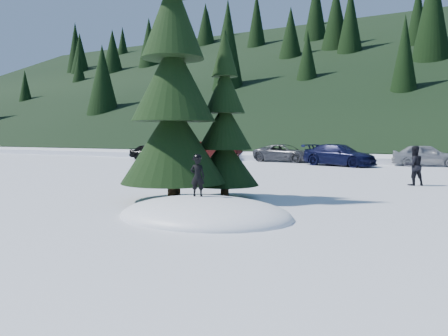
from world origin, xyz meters
The scene contains 12 objects.
ground centered at (0.00, 0.00, 0.00)m, with size 200.00×200.00×0.00m, color white.
snow_mound centered at (0.00, 0.00, 0.00)m, with size 4.48×3.52×0.96m, color white.
forest_hillside centered at (0.00, 54.00, 12.50)m, with size 200.00×60.00×25.00m, color black, non-canonical shape.
spruce_tall centered at (-2.20, 1.80, 3.32)m, with size 3.20×3.20×8.60m.
spruce_short centered at (-1.20, 3.20, 2.10)m, with size 2.20×2.20×5.37m.
child_skier centered at (-0.26, 0.08, 0.97)m, with size 0.36×0.23×0.98m, color black.
adult_0 centered at (3.78, 9.81, 0.80)m, with size 0.77×0.60×1.59m, color black.
car_0 centered at (-17.50, 20.03, 0.64)m, with size 1.51×3.75×1.28m, color black.
car_1 centered at (-12.51, 22.02, 0.77)m, with size 1.63×4.67×1.54m, color black.
car_2 centered at (-6.41, 22.21, 0.67)m, with size 2.21×4.79×1.33m, color #43454A.
car_3 centered at (-1.68, 19.73, 0.72)m, with size 2.01×4.94×1.43m, color black.
car_4 centered at (3.36, 22.18, 0.72)m, with size 1.70×4.23×1.44m, color #93959B.
Camera 1 is at (5.53, -9.04, 1.98)m, focal length 35.00 mm.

